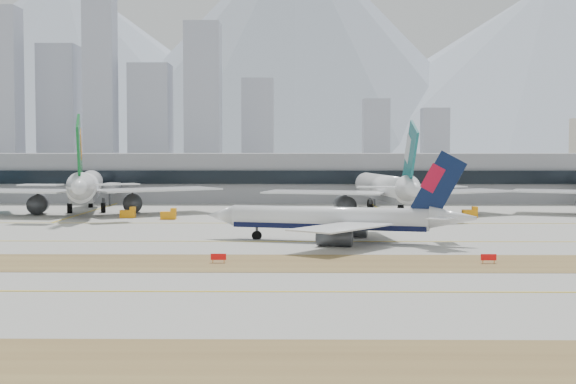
{
  "coord_description": "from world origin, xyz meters",
  "views": [
    {
      "loc": [
        5.18,
        -144.92,
        16.04
      ],
      "look_at": [
        3.19,
        18.0,
        7.5
      ],
      "focal_mm": 50.0,
      "sensor_mm": 36.0,
      "label": 1
    }
  ],
  "objects_px": {
    "taxiing_airliner": "(339,220)",
    "widebody_cathay": "(387,190)",
    "terminal": "(282,176)",
    "widebody_eva": "(86,188)"
  },
  "relations": [
    {
      "from": "taxiing_airliner",
      "to": "widebody_cathay",
      "type": "bearing_deg",
      "value": -88.87
    },
    {
      "from": "widebody_eva",
      "to": "terminal",
      "type": "distance_m",
      "value": 75.17
    },
    {
      "from": "taxiing_airliner",
      "to": "widebody_eva",
      "type": "distance_m",
      "value": 87.63
    },
    {
      "from": "taxiing_airliner",
      "to": "widebody_cathay",
      "type": "distance_m",
      "value": 63.83
    },
    {
      "from": "widebody_cathay",
      "to": "terminal",
      "type": "relative_size",
      "value": 0.23
    },
    {
      "from": "widebody_cathay",
      "to": "widebody_eva",
      "type": "bearing_deg",
      "value": 82.21
    },
    {
      "from": "widebody_eva",
      "to": "terminal",
      "type": "xyz_separation_m",
      "value": [
        48.61,
        57.33,
        1.01
      ]
    },
    {
      "from": "taxiing_airliner",
      "to": "widebody_cathay",
      "type": "xyz_separation_m",
      "value": [
        15.21,
        61.95,
        2.22
      ]
    },
    {
      "from": "widebody_eva",
      "to": "terminal",
      "type": "relative_size",
      "value": 0.24
    },
    {
      "from": "widebody_cathay",
      "to": "terminal",
      "type": "distance_m",
      "value": 64.49
    }
  ]
}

